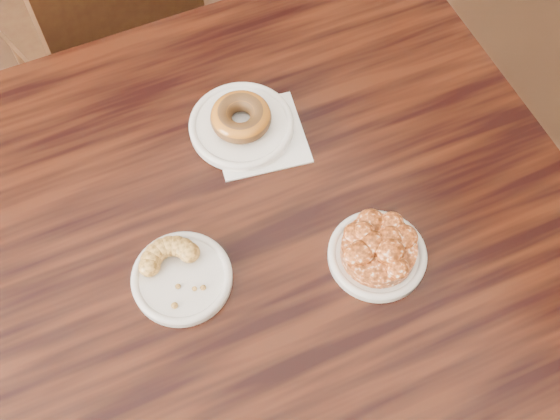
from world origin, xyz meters
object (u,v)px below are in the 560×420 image
apple_fritter (379,249)px  glazed_donut (241,117)px  cafe_table (276,319)px  cruller_fragment (180,273)px  chair_far (98,25)px

apple_fritter → glazed_donut: bearing=100.2°
apple_fritter → cafe_table: bearing=134.7°
apple_fritter → cruller_fragment: 0.29m
cafe_table → chair_far: (0.01, 0.82, 0.08)m
cruller_fragment → cafe_table: bearing=-3.0°
cafe_table → apple_fritter: (0.11, -0.11, 0.41)m
chair_far → glazed_donut: size_ratio=9.06×
cruller_fragment → apple_fritter: bearing=-24.3°
cafe_table → apple_fritter: 0.43m
cafe_table → glazed_donut: 0.46m
chair_far → glazed_donut: (0.05, -0.63, 0.33)m
chair_far → apple_fritter: 1.00m
glazed_donut → cruller_fragment: (-0.21, -0.19, -0.01)m
chair_far → cruller_fragment: 0.89m
cafe_table → chair_far: 0.83m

